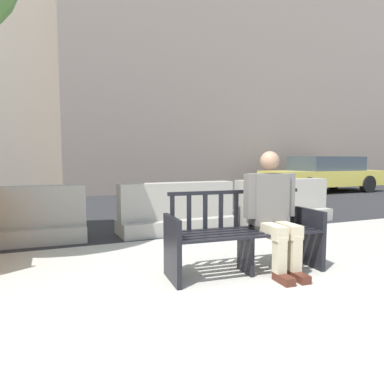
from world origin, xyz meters
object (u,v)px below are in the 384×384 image
Objects in this scene: street_bench at (245,236)px; jersey_barrier_centre at (178,212)px; jersey_barrier_right at (282,204)px; jersey_barrier_left at (14,221)px; car_taxi_near at (323,174)px; seated_person at (273,209)px.

street_bench is 2.26m from jersey_barrier_centre.
jersey_barrier_centre and jersey_barrier_right have the same top height.
jersey_barrier_right is at bearing 0.19° from jersey_barrier_left.
street_bench reaches higher than jersey_barrier_right.
street_bench is 0.37× the size of car_taxi_near.
street_bench reaches higher than jersey_barrier_left.
seated_person is 0.28× the size of car_taxi_near.
car_taxi_near is at bearing 31.49° from jersey_barrier_centre.
jersey_barrier_left and jersey_barrier_right have the same top height.
street_bench is at bearing 165.63° from seated_person.
jersey_barrier_left is 0.43× the size of car_taxi_near.
jersey_barrier_centre is at bearing -148.51° from car_taxi_near.
seated_person reaches higher than jersey_barrier_left.
jersey_barrier_right is at bearing 50.74° from seated_person.
street_bench is at bearing -91.49° from jersey_barrier_centre.
jersey_barrier_left is 4.74m from jersey_barrier_right.
jersey_barrier_centre is at bearing 88.51° from street_bench.
jersey_barrier_left is (-2.43, 2.36, -0.06)m from street_bench.
seated_person is at bearing -129.26° from jersey_barrier_right.
car_taxi_near reaches higher than jersey_barrier_right.
car_taxi_near is (10.09, 4.55, 0.35)m from jersey_barrier_left.
jersey_barrier_right is 0.43× the size of car_taxi_near.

